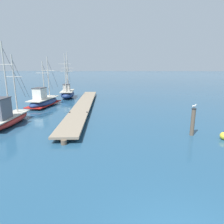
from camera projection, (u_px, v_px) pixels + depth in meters
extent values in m
cube|color=gray|center=(84.00, 105.00, 21.92)|extent=(3.57, 21.34, 0.16)
cylinder|color=brown|center=(64.00, 142.00, 11.62)|extent=(0.36, 0.36, 0.29)
cylinder|color=brown|center=(77.00, 119.00, 16.80)|extent=(0.36, 0.36, 0.29)
cylinder|color=brown|center=(84.00, 106.00, 21.97)|extent=(0.36, 0.36, 0.29)
cylinder|color=brown|center=(88.00, 99.00, 27.14)|extent=(0.36, 0.36, 0.29)
cylinder|color=brown|center=(91.00, 94.00, 32.31)|extent=(0.36, 0.36, 0.29)
cube|color=#333338|center=(70.00, 112.00, 17.73)|extent=(0.14, 0.21, 0.08)
cube|color=#333338|center=(87.00, 112.00, 17.78)|extent=(0.14, 0.21, 0.08)
ellipsoid|color=navy|center=(44.00, 102.00, 22.80)|extent=(2.53, 5.55, 0.94)
cube|color=#B2AD9E|center=(44.00, 99.00, 22.70)|extent=(2.24, 4.99, 0.08)
cube|color=#B21E19|center=(44.00, 104.00, 22.84)|extent=(2.54, 5.44, 0.08)
cube|color=silver|center=(40.00, 94.00, 21.77)|extent=(1.19, 1.44, 1.26)
cube|color=#3D3D42|center=(39.00, 88.00, 21.62)|extent=(1.28, 1.56, 0.06)
cylinder|color=#B2ADA3|center=(43.00, 80.00, 22.47)|extent=(0.11, 0.11, 4.19)
cylinder|color=#B2ADA3|center=(43.00, 73.00, 22.29)|extent=(1.74, 0.26, 0.06)
cylinder|color=#333338|center=(48.00, 78.00, 23.50)|extent=(0.27, 2.17, 3.10)
cylinder|color=#B2ADA3|center=(48.00, 77.00, 23.55)|extent=(0.11, 0.11, 4.82)
cylinder|color=#B2ADA3|center=(48.00, 71.00, 23.38)|extent=(1.74, 0.26, 0.06)
cylinder|color=#333338|center=(53.00, 74.00, 24.75)|extent=(0.31, 2.49, 3.57)
ellipsoid|color=navy|center=(68.00, 94.00, 28.85)|extent=(2.69, 5.09, 1.08)
cube|color=#B2AD9E|center=(67.00, 91.00, 28.73)|extent=(2.39, 4.58, 0.08)
cube|color=#B7B2A8|center=(67.00, 88.00, 27.91)|extent=(1.08, 1.33, 0.97)
cube|color=#3D3D42|center=(66.00, 84.00, 27.79)|extent=(1.17, 1.44, 0.06)
cylinder|color=#B2ADA3|center=(67.00, 77.00, 28.50)|extent=(0.11, 0.11, 3.98)
cylinder|color=#B2ADA3|center=(67.00, 71.00, 28.32)|extent=(1.73, 0.34, 0.06)
cylinder|color=#333338|center=(68.00, 75.00, 29.50)|extent=(0.36, 2.05, 2.95)
cylinder|color=#B2ADA3|center=(67.00, 71.00, 29.37)|extent=(0.11, 0.11, 5.63)
cylinder|color=#B2ADA3|center=(67.00, 68.00, 29.27)|extent=(1.73, 0.34, 0.06)
cylinder|color=#333338|center=(68.00, 69.00, 30.78)|extent=(0.50, 2.89, 4.16)
cylinder|color=#B2ADA3|center=(65.00, 73.00, 26.72)|extent=(0.11, 0.11, 5.19)
cylinder|color=#B2ADA3|center=(65.00, 64.00, 26.45)|extent=(1.73, 0.34, 0.06)
cylinder|color=#333338|center=(66.00, 71.00, 28.02)|extent=(0.46, 2.67, 3.84)
ellipsoid|color=#AD2823|center=(9.00, 120.00, 15.49)|extent=(1.72, 5.54, 0.72)
cube|color=#B2AD9E|center=(8.00, 117.00, 15.41)|extent=(1.51, 4.99, 0.08)
cube|color=#565B66|center=(1.00, 109.00, 14.42)|extent=(0.96, 1.50, 1.53)
cylinder|color=#B2ADA3|center=(6.00, 80.00, 15.02)|extent=(0.11, 0.11, 5.69)
cylinder|color=#B2ADA3|center=(4.00, 65.00, 14.76)|extent=(1.40, 0.10, 0.06)
cylinder|color=#333338|center=(15.00, 75.00, 16.45)|extent=(0.11, 2.96, 4.21)
cylinder|color=#B2ADA3|center=(14.00, 84.00, 16.33)|extent=(0.11, 0.11, 4.79)
cylinder|color=#B2ADA3|center=(14.00, 77.00, 16.19)|extent=(1.40, 0.10, 0.06)
cylinder|color=#333338|center=(21.00, 80.00, 17.53)|extent=(0.10, 2.49, 3.55)
cylinder|color=brown|center=(193.00, 122.00, 13.00)|extent=(0.26, 0.26, 1.88)
cylinder|color=#28282D|center=(194.00, 109.00, 12.79)|extent=(0.30, 0.30, 0.06)
cylinder|color=gold|center=(194.00, 108.00, 12.80)|extent=(0.01, 0.01, 0.07)
cylinder|color=gold|center=(194.00, 108.00, 12.75)|extent=(0.01, 0.01, 0.07)
ellipsoid|color=white|center=(194.00, 106.00, 12.75)|extent=(0.30, 0.22, 0.13)
ellipsoid|color=silver|center=(193.00, 106.00, 12.79)|extent=(0.23, 0.12, 0.09)
ellipsoid|color=#383838|center=(192.00, 106.00, 12.75)|extent=(0.07, 0.05, 0.04)
ellipsoid|color=silver|center=(195.00, 106.00, 12.69)|extent=(0.23, 0.12, 0.09)
ellipsoid|color=#383838|center=(193.00, 106.00, 12.66)|extent=(0.07, 0.05, 0.04)
cone|color=white|center=(193.00, 106.00, 12.70)|extent=(0.10, 0.10, 0.07)
sphere|color=white|center=(196.00, 105.00, 12.77)|extent=(0.08, 0.08, 0.08)
cone|color=gold|center=(196.00, 105.00, 12.79)|extent=(0.05, 0.04, 0.02)
sphere|color=yellow|center=(224.00, 136.00, 12.38)|extent=(0.50, 0.50, 0.50)
torus|color=black|center=(224.00, 132.00, 12.32)|extent=(0.14, 0.02, 0.14)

